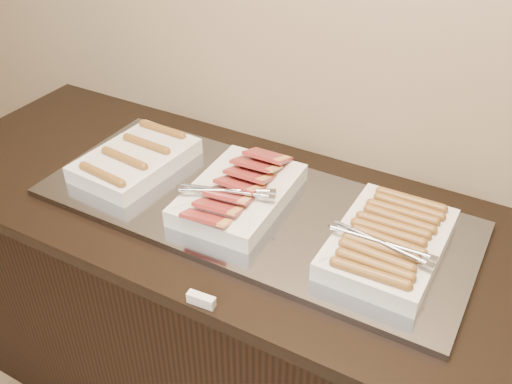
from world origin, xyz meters
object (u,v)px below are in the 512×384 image
(counter, at_px, (246,319))
(warming_tray, at_px, (252,208))
(dish_left, at_px, (136,159))
(dish_center, at_px, (239,192))
(dish_right, at_px, (388,241))

(counter, relative_size, warming_tray, 1.72)
(dish_left, bearing_deg, counter, 3.75)
(counter, relative_size, dish_center, 5.13)
(dish_center, height_order, dish_right, dish_center)
(counter, height_order, dish_right, dish_right)
(counter, distance_m, dish_right, 0.65)
(warming_tray, relative_size, dish_right, 3.17)
(dish_left, relative_size, dish_right, 0.97)
(dish_right, bearing_deg, dish_left, -179.96)
(counter, relative_size, dish_left, 5.63)
(counter, xyz_separation_m, warming_tray, (0.03, 0.00, 0.46))
(counter, xyz_separation_m, dish_left, (-0.38, 0.00, 0.50))
(dish_left, relative_size, dish_center, 0.91)
(dish_left, bearing_deg, dish_right, 3.50)
(warming_tray, distance_m, dish_center, 0.06)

